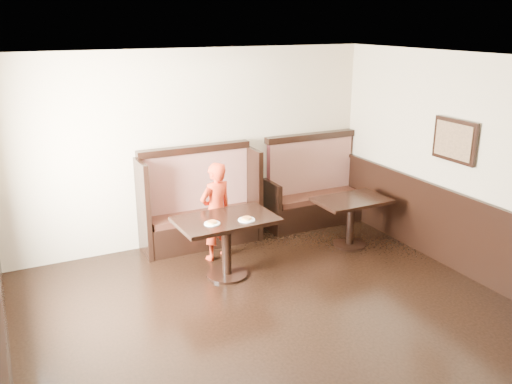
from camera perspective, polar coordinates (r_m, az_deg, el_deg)
ground at (r=5.53m, az=6.88°, el=-17.43°), size 7.00×7.00×0.00m
room_shell at (r=5.25m, az=2.67°, el=-10.79°), size 7.00×7.00×7.00m
booth_main at (r=7.94m, az=-5.96°, el=-1.82°), size 1.75×0.72×1.45m
booth_neighbor at (r=8.78m, az=6.05°, el=-0.22°), size 1.65×0.72×1.45m
table_main at (r=6.88m, az=-3.16°, el=-4.20°), size 1.27×0.82×0.79m
table_neighbor at (r=7.94m, az=9.98°, el=-1.95°), size 1.04×0.68×0.72m
child at (r=7.37m, az=-4.23°, el=-2.05°), size 0.57×0.45×1.37m
pizza_plate_left at (r=6.63m, az=-4.64°, el=-3.26°), size 0.20×0.20×0.04m
pizza_plate_right at (r=6.73m, az=-1.00°, el=-2.87°), size 0.21×0.21×0.04m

